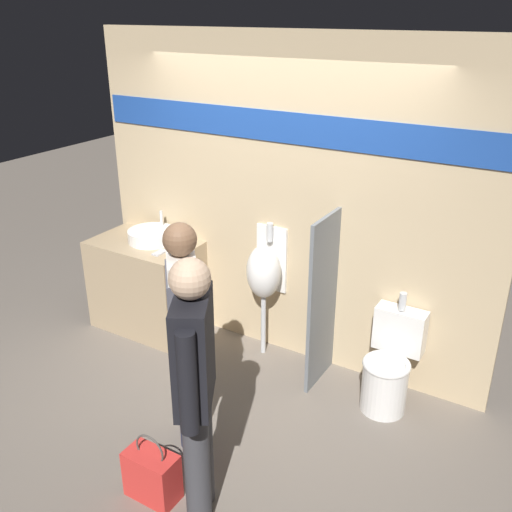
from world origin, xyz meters
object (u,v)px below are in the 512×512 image
urinal_near_counter (264,271)px  shopping_bag (152,475)px  sink_basin (152,236)px  toilet (389,368)px  person_with_lanyard (195,383)px  person_in_vest (184,321)px  cell_phone (160,253)px

urinal_near_counter → shopping_bag: 1.91m
sink_basin → shopping_bag: (1.37, -1.68, -0.75)m
toilet → shopping_bag: toilet is taller
person_with_lanyard → person_in_vest: bearing=13.1°
urinal_near_counter → person_in_vest: size_ratio=0.73×
shopping_bag → toilet: bearing=60.2°
sink_basin → cell_phone: (0.24, -0.19, -0.05)m
sink_basin → urinal_near_counter: urinal_near_counter is taller
cell_phone → urinal_near_counter: urinal_near_counter is taller
cell_phone → shopping_bag: bearing=-52.9°
sink_basin → urinal_near_counter: bearing=5.5°
urinal_near_counter → person_with_lanyard: 1.81m
sink_basin → cell_phone: size_ratio=3.07×
sink_basin → toilet: size_ratio=0.48×
person_with_lanyard → toilet: bearing=-51.4°
sink_basin → toilet: bearing=-0.7°
cell_phone → toilet: size_ratio=0.16×
person_in_vest → person_with_lanyard: bearing=-178.0°
cell_phone → person_with_lanyard: person_with_lanyard is taller
urinal_near_counter → person_in_vest: person_in_vest is taller
sink_basin → shopping_bag: 2.30m
cell_phone → shopping_bag: 2.00m
shopping_bag → person_with_lanyard: bearing=13.7°
cell_phone → person_in_vest: 1.37m
sink_basin → person_with_lanyard: person_with_lanyard is taller
shopping_bag → person_in_vest: bearing=103.0°
sink_basin → cell_phone: sink_basin is taller
urinal_near_counter → shopping_bag: size_ratio=2.52×
cell_phone → urinal_near_counter: (0.89, 0.30, -0.08)m
toilet → sink_basin: bearing=179.3°
cell_phone → shopping_bag: (1.13, -1.49, -0.71)m
sink_basin → cell_phone: 0.31m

